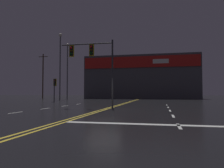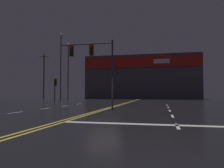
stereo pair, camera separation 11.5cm
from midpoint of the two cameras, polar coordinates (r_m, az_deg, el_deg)
name	(u,v)px [view 1 (the left image)]	position (r m, az deg, el deg)	size (l,w,h in m)	color
ground_plane	(104,110)	(16.16, -2.37, -6.70)	(200.00, 200.00, 0.00)	black
road_markings	(112,111)	(14.72, -0.35, -7.11)	(14.03, 60.00, 0.01)	gold
traffic_signal_median	(91,57)	(18.45, -5.65, 7.16)	(4.53, 0.36, 5.59)	#38383D
traffic_signal_corner_northwest	(55,85)	(29.94, -14.85, -0.24)	(0.42, 0.36, 3.13)	#38383D
streetlight_near_left	(67,64)	(41.29, -11.65, 5.13)	(0.56, 0.56, 10.42)	#59595E
streetlight_near_right	(60,58)	(37.33, -13.48, 6.54)	(0.56, 0.56, 11.14)	#59595E
building_backdrop	(142,78)	(50.76, 7.71, 1.58)	(24.49, 10.23, 9.35)	#4C4C51
utility_pole_row	(139,73)	(44.32, 6.96, 2.75)	(44.84, 0.26, 9.92)	#4C3828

